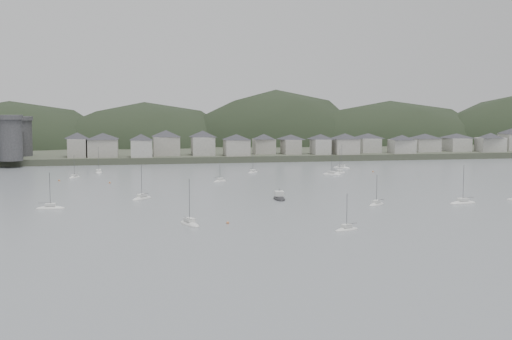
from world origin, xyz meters
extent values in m
plane|color=slate|center=(0.00, 0.00, 0.00)|extent=(900.00, 900.00, 0.00)
cube|color=#383D2D|center=(0.00, 295.00, 1.50)|extent=(900.00, 250.00, 3.00)
ellipsoid|color=black|center=(-110.87, 271.94, -10.14)|extent=(138.98, 92.48, 81.13)
ellipsoid|color=black|center=(-32.30, 272.87, -9.97)|extent=(132.08, 90.41, 79.74)
ellipsoid|color=black|center=(50.65, 272.93, -12.68)|extent=(133.88, 88.37, 101.41)
ellipsoid|color=black|center=(125.95, 267.91, -10.32)|extent=(165.81, 81.78, 82.55)
cylinder|color=#363639|center=(-92.00, 166.00, 12.00)|extent=(10.00, 10.00, 18.00)
cylinder|color=#363639|center=(-92.00, 194.00, 11.50)|extent=(10.00, 10.00, 17.00)
cube|color=#363639|center=(-92.00, 180.00, 9.00)|extent=(3.50, 30.00, 12.00)
cube|color=gray|center=(-65.00, 181.96, 7.29)|extent=(8.34, 12.91, 8.59)
pyramid|color=#29292E|center=(-65.00, 181.96, 13.09)|extent=(15.78, 15.78, 3.01)
cube|color=gray|center=(-53.32, 181.32, 7.18)|extent=(13.68, 13.35, 8.36)
pyramid|color=#29292E|center=(-53.32, 181.32, 12.82)|extent=(20.07, 20.07, 2.93)
cube|color=#9D9B93|center=(-35.57, 176.02, 7.04)|extent=(9.78, 10.20, 8.08)
pyramid|color=#29292E|center=(-35.57, 176.02, 12.49)|extent=(14.83, 14.83, 2.83)
cube|color=gray|center=(-23.51, 185.65, 7.55)|extent=(12.59, 13.33, 9.09)
pyramid|color=#29292E|center=(-23.51, 185.65, 13.68)|extent=(19.24, 19.24, 3.18)
cube|color=#9D9B93|center=(-5.75, 184.10, 7.43)|extent=(10.74, 12.17, 8.87)
pyramid|color=#29292E|center=(-5.75, 184.10, 13.42)|extent=(17.01, 17.01, 3.10)
cube|color=gray|center=(9.92, 177.53, 6.85)|extent=(11.63, 12.09, 7.69)
pyramid|color=#29292E|center=(9.92, 177.53, 12.04)|extent=(17.61, 17.61, 2.69)
cube|color=gray|center=(25.25, 186.19, 6.72)|extent=(10.37, 9.35, 7.44)
pyramid|color=#29292E|center=(25.25, 186.19, 11.74)|extent=(14.65, 14.65, 2.60)
cube|color=gray|center=(38.63, 183.79, 6.61)|extent=(8.24, 12.20, 7.22)
pyramid|color=#29292E|center=(38.63, 183.79, 11.48)|extent=(15.17, 15.17, 2.53)
cube|color=#9D9B93|center=(52.50, 178.55, 6.73)|extent=(8.06, 10.91, 7.46)
pyramid|color=#29292E|center=(52.50, 178.55, 11.77)|extent=(14.08, 14.08, 2.61)
cube|color=gray|center=(64.81, 177.06, 6.83)|extent=(11.73, 11.78, 7.66)
pyramid|color=#29292E|center=(64.81, 177.06, 12.00)|extent=(17.46, 17.46, 2.68)
cube|color=#9D9B93|center=(80.64, 186.91, 6.67)|extent=(10.19, 13.02, 7.33)
pyramid|color=#29292E|center=(80.64, 186.91, 11.62)|extent=(17.23, 17.23, 2.57)
cube|color=#9D9B93|center=(95.55, 178.06, 6.44)|extent=(11.70, 9.81, 6.88)
pyramid|color=#29292E|center=(95.55, 178.06, 11.08)|extent=(15.97, 15.97, 2.41)
cube|color=#9D9B93|center=(112.40, 186.91, 6.50)|extent=(12.83, 12.48, 7.00)
pyramid|color=#29292E|center=(112.40, 186.91, 11.22)|extent=(18.79, 18.79, 2.45)
cube|color=#9D9B93|center=(130.73, 187.42, 6.48)|extent=(11.07, 13.50, 6.97)
pyramid|color=#29292E|center=(130.73, 187.42, 11.19)|extent=(18.25, 18.25, 2.44)
cube|color=#9D9B93|center=(146.02, 179.72, 6.67)|extent=(13.75, 9.12, 7.34)
pyramid|color=#29292E|center=(146.02, 179.72, 11.62)|extent=(16.97, 16.97, 2.57)
ellipsoid|color=silver|center=(49.57, 31.38, 0.05)|extent=(8.69, 3.99, 1.67)
cube|color=silver|center=(49.57, 31.38, 1.19)|extent=(3.19, 2.29, 0.70)
cylinder|color=#3F3F42|center=(49.57, 31.38, 5.43)|extent=(0.12, 0.12, 10.46)
cylinder|color=#3F3F42|center=(51.06, 31.14, 1.74)|extent=(3.73, 0.71, 0.10)
ellipsoid|color=silver|center=(-26.94, 13.64, 0.05)|extent=(5.41, 8.51, 1.63)
cube|color=silver|center=(-26.94, 13.64, 1.16)|extent=(2.71, 3.30, 0.70)
cylinder|color=#3F3F42|center=(-26.94, 13.64, 5.28)|extent=(0.12, 0.12, 10.16)
cylinder|color=#3F3F42|center=(-27.48, 12.28, 1.71)|extent=(1.44, 3.44, 0.10)
ellipsoid|color=silver|center=(5.74, 0.79, 0.05)|extent=(6.51, 4.13, 1.24)
cube|color=silver|center=(5.74, 0.79, 0.97)|extent=(2.53, 2.07, 0.70)
cylinder|color=#3F3F42|center=(5.74, 0.79, 4.09)|extent=(0.12, 0.12, 7.77)
cylinder|color=#3F3F42|center=(6.78, 0.38, 1.52)|extent=(2.64, 1.12, 0.10)
ellipsoid|color=silver|center=(8.12, 124.22, 0.05)|extent=(5.90, 6.06, 1.28)
cube|color=silver|center=(8.12, 124.22, 0.99)|extent=(2.57, 2.60, 0.70)
cylinder|color=#3F3F42|center=(8.12, 124.22, 4.21)|extent=(0.12, 0.12, 8.01)
cylinder|color=#3F3F42|center=(7.32, 125.06, 1.54)|extent=(2.06, 2.16, 0.10)
ellipsoid|color=silver|center=(36.97, 110.42, 0.05)|extent=(7.40, 7.01, 1.55)
cube|color=silver|center=(36.97, 110.42, 1.12)|extent=(3.15, 3.07, 0.70)
cylinder|color=#3F3F42|center=(36.97, 110.42, 5.03)|extent=(0.12, 0.12, 9.67)
cylinder|color=#3F3F42|center=(38.00, 111.35, 1.67)|extent=(2.65, 2.40, 0.10)
ellipsoid|color=silver|center=(-9.03, 96.18, 0.05)|extent=(5.94, 5.32, 1.21)
cube|color=silver|center=(-9.03, 96.18, 0.96)|extent=(2.49, 2.37, 0.70)
cylinder|color=#3F3F42|center=(-9.03, 96.18, 3.99)|extent=(0.12, 0.12, 7.58)
cylinder|color=#3F3F42|center=(-9.88, 96.86, 1.51)|extent=(2.19, 1.79, 0.10)
ellipsoid|color=silver|center=(41.72, 115.02, 0.05)|extent=(7.43, 7.13, 1.56)
cube|color=silver|center=(41.72, 115.02, 1.13)|extent=(3.17, 3.11, 0.70)
cylinder|color=#3F3F42|center=(41.72, 115.02, 5.08)|extent=(0.12, 0.12, 9.75)
cylinder|color=#3F3F42|center=(40.69, 115.97, 1.68)|extent=(2.65, 2.45, 0.10)
ellipsoid|color=silver|center=(-53.08, 134.83, 0.05)|extent=(3.14, 8.44, 1.66)
cube|color=silver|center=(-53.08, 134.83, 1.18)|extent=(1.99, 3.01, 0.70)
cylinder|color=#3F3F42|center=(-53.08, 134.83, 5.39)|extent=(0.12, 0.12, 10.37)
cylinder|color=#3F3F42|center=(-53.17, 133.34, 1.73)|extent=(0.32, 3.73, 0.10)
ellipsoid|color=silver|center=(-61.13, 118.37, 0.05)|extent=(5.00, 7.01, 1.35)
cube|color=silver|center=(-61.13, 118.37, 1.03)|extent=(2.40, 2.78, 0.70)
cylinder|color=#3F3F42|center=(-61.13, 118.37, 4.43)|extent=(0.12, 0.12, 8.45)
cylinder|color=#3F3F42|center=(-60.58, 117.29, 1.58)|extent=(1.47, 2.76, 0.10)
ellipsoid|color=silver|center=(25.30, 33.39, 0.05)|extent=(6.43, 5.42, 1.29)
cube|color=silver|center=(25.30, 33.39, 0.99)|extent=(2.65, 2.46, 0.70)
cylinder|color=#3F3F42|center=(25.30, 33.39, 4.22)|extent=(0.12, 0.12, 8.04)
cylinder|color=#3F3F42|center=(26.24, 32.71, 1.54)|extent=(2.41, 1.77, 0.10)
ellipsoid|color=silver|center=(-60.65, 43.15, 0.05)|extent=(7.54, 2.73, 1.49)
cube|color=silver|center=(-60.65, 43.15, 1.09)|extent=(2.68, 1.76, 0.70)
cylinder|color=#3F3F42|center=(-60.65, 43.15, 4.85)|extent=(0.12, 0.12, 9.29)
cylinder|color=#3F3F42|center=(-61.99, 43.08, 1.64)|extent=(3.35, 0.26, 0.10)
ellipsoid|color=silver|center=(-37.00, 56.68, 0.05)|extent=(7.13, 7.67, 1.59)
cube|color=silver|center=(-37.00, 56.68, 1.14)|extent=(3.14, 3.25, 0.70)
cylinder|color=#3F3F42|center=(-37.00, 56.68, 5.17)|extent=(0.12, 0.12, 9.94)
cylinder|color=#3F3F42|center=(-36.06, 55.60, 1.69)|extent=(2.42, 2.77, 0.10)
ellipsoid|color=silver|center=(49.45, 135.84, 0.05)|extent=(7.44, 7.45, 1.60)
cube|color=silver|center=(49.45, 135.84, 1.15)|extent=(3.21, 3.22, 0.70)
cylinder|color=#3F3F42|center=(49.45, 135.84, 5.19)|extent=(0.12, 0.12, 9.97)
cylinder|color=#3F3F42|center=(48.44, 134.82, 1.70)|extent=(2.60, 2.61, 0.10)
ellipsoid|color=black|center=(1.86, 49.09, 0.05)|extent=(3.57, 8.86, 1.92)
cube|color=silver|center=(1.86, 49.09, 1.66)|extent=(2.57, 2.73, 1.40)
cylinder|color=#3F3F42|center=(1.86, 49.09, 2.56)|extent=(0.10, 0.10, 1.20)
sphere|color=#CA7643|center=(56.78, 117.62, 0.15)|extent=(0.70, 0.70, 0.70)
sphere|color=#CA7643|center=(-47.50, 98.30, 0.15)|extent=(0.70, 0.70, 0.70)
sphere|color=#CA7643|center=(-65.60, 108.55, 0.15)|extent=(0.70, 0.70, 0.70)
sphere|color=#CA7643|center=(-18.28, 13.50, 0.15)|extent=(0.70, 0.70, 0.70)
camera|label=1|loc=(-38.93, -129.29, 26.44)|focal=45.03mm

